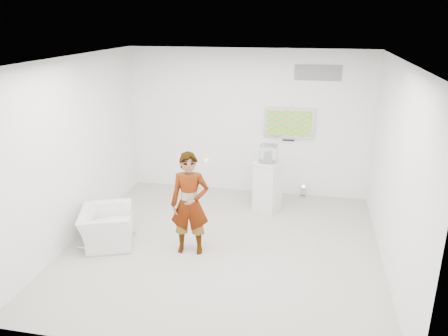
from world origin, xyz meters
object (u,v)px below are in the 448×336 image
at_px(armchair, 107,227).
at_px(pedestal, 267,186).
at_px(tv, 289,123).
at_px(person, 190,204).
at_px(floor_uplight, 303,192).

height_order(armchair, pedestal, pedestal).
distance_m(tv, person, 3.10).
relative_size(person, pedestal, 1.67).
distance_m(person, pedestal, 2.13).
bearing_deg(tv, floor_uplight, -16.37).
bearing_deg(tv, pedestal, -109.91).
height_order(armchair, floor_uplight, armchair).
bearing_deg(tv, person, -116.32).
bearing_deg(pedestal, person, -119.11).
bearing_deg(person, pedestal, 53.65).
bearing_deg(armchair, person, -109.07).
xyz_separation_m(tv, armchair, (-2.76, -2.72, -1.25)).
bearing_deg(tv, armchair, -135.41).
bearing_deg(armchair, tv, -65.51).
relative_size(tv, armchair, 1.08).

